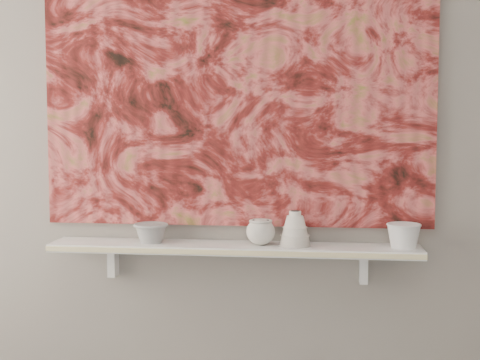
# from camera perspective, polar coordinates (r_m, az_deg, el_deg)

# --- Properties ---
(wall_back) EXTENTS (3.60, 0.00, 3.60)m
(wall_back) POSITION_cam_1_polar(r_m,az_deg,el_deg) (2.58, -0.31, 4.08)
(wall_back) COLOR gray
(wall_back) RESTS_ON floor
(shelf) EXTENTS (1.40, 0.18, 0.03)m
(shelf) POSITION_cam_1_polar(r_m,az_deg,el_deg) (2.53, -0.57, -5.84)
(shelf) COLOR silver
(shelf) RESTS_ON wall_back
(shelf_stripe) EXTENTS (1.40, 0.01, 0.02)m
(shelf_stripe) POSITION_cam_1_polar(r_m,az_deg,el_deg) (2.44, -0.85, -6.23)
(shelf_stripe) COLOR beige
(shelf_stripe) RESTS_ON shelf
(bracket_left) EXTENTS (0.03, 0.06, 0.12)m
(bracket_left) POSITION_cam_1_polar(r_m,az_deg,el_deg) (2.71, -10.77, -6.82)
(bracket_left) COLOR silver
(bracket_left) RESTS_ON wall_back
(bracket_right) EXTENTS (0.03, 0.06, 0.12)m
(bracket_right) POSITION_cam_1_polar(r_m,az_deg,el_deg) (2.60, 10.50, -7.34)
(bracket_right) COLOR silver
(bracket_right) RESTS_ON wall_back
(painting) EXTENTS (1.50, 0.02, 1.10)m
(painting) POSITION_cam_1_polar(r_m,az_deg,el_deg) (2.58, -0.35, 8.30)
(painting) COLOR maroon
(painting) RESTS_ON wall_back
(house_motif) EXTENTS (0.09, 0.00, 0.08)m
(house_motif) POSITION_cam_1_polar(r_m,az_deg,el_deg) (2.55, 9.72, 1.34)
(house_motif) COLOR black
(house_motif) RESTS_ON painting
(bowl_grey) EXTENTS (0.17, 0.17, 0.08)m
(bowl_grey) POSITION_cam_1_polar(r_m,az_deg,el_deg) (2.58, -7.61, -4.47)
(bowl_grey) COLOR gray
(bowl_grey) RESTS_ON shelf
(cup_cream) EXTENTS (0.14, 0.14, 0.10)m
(cup_cream) POSITION_cam_1_polar(r_m,az_deg,el_deg) (2.51, 1.78, -4.44)
(cup_cream) COLOR beige
(cup_cream) RESTS_ON shelf
(bell_vessel) EXTENTS (0.16, 0.16, 0.13)m
(bell_vessel) POSITION_cam_1_polar(r_m,az_deg,el_deg) (2.50, 4.71, -4.13)
(bell_vessel) COLOR silver
(bell_vessel) RESTS_ON shelf
(bowl_white) EXTENTS (0.16, 0.16, 0.09)m
(bowl_white) POSITION_cam_1_polar(r_m,az_deg,el_deg) (2.52, 13.79, -4.62)
(bowl_white) COLOR silver
(bowl_white) RESTS_ON shelf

